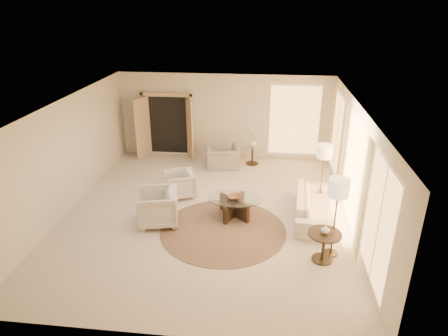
# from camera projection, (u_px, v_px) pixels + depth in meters

# --- Properties ---
(room) EXTENTS (7.04, 8.04, 2.83)m
(room) POSITION_uv_depth(u_px,v_px,m) (206.00, 162.00, 9.56)
(room) COLOR beige
(room) RESTS_ON ground
(windows_right) EXTENTS (0.10, 6.40, 2.40)m
(windows_right) POSITION_uv_depth(u_px,v_px,m) (352.00, 169.00, 9.31)
(windows_right) COLOR #FFB966
(windows_right) RESTS_ON room
(window_back_corner) EXTENTS (1.70, 0.10, 2.40)m
(window_back_corner) POSITION_uv_depth(u_px,v_px,m) (294.00, 121.00, 12.94)
(window_back_corner) COLOR #FFB966
(window_back_corner) RESTS_ON room
(curtains_right) EXTENTS (0.06, 5.20, 2.60)m
(curtains_right) POSITION_uv_depth(u_px,v_px,m) (344.00, 157.00, 10.15)
(curtains_right) COLOR tan
(curtains_right) RESTS_ON room
(french_doors) EXTENTS (1.95, 0.66, 2.16)m
(french_doors) POSITION_uv_depth(u_px,v_px,m) (167.00, 126.00, 13.37)
(french_doors) COLOR tan
(french_doors) RESTS_ON room
(area_rug) EXTENTS (2.96, 2.96, 0.01)m
(area_rug) POSITION_uv_depth(u_px,v_px,m) (223.00, 230.00, 9.37)
(area_rug) COLOR #412C22
(area_rug) RESTS_ON room
(sofa) EXTENTS (1.05, 2.30, 0.65)m
(sofa) POSITION_uv_depth(u_px,v_px,m) (314.00, 206.00, 9.80)
(sofa) COLOR silver
(sofa) RESTS_ON room
(armchair_left) EXTENTS (0.94, 0.97, 0.78)m
(armchair_left) POSITION_uv_depth(u_px,v_px,m) (180.00, 183.00, 10.85)
(armchair_left) COLOR silver
(armchair_left) RESTS_ON room
(armchair_right) EXTENTS (1.04, 1.09, 0.94)m
(armchair_right) POSITION_uv_depth(u_px,v_px,m) (157.00, 206.00, 9.50)
(armchair_right) COLOR silver
(armchair_right) RESTS_ON room
(accent_chair) EXTENTS (1.18, 0.89, 0.93)m
(accent_chair) POSITION_uv_depth(u_px,v_px,m) (222.00, 153.00, 12.69)
(accent_chair) COLOR gray
(accent_chair) RESTS_ON room
(coffee_table) EXTENTS (1.61, 1.61, 0.49)m
(coffee_table) POSITION_uv_depth(u_px,v_px,m) (234.00, 205.00, 9.88)
(coffee_table) COLOR black
(coffee_table) RESTS_ON room
(end_table) EXTENTS (0.69, 0.69, 0.65)m
(end_table) POSITION_uv_depth(u_px,v_px,m) (324.00, 242.00, 8.15)
(end_table) COLOR black
(end_table) RESTS_ON room
(side_table) EXTENTS (0.54, 0.54, 0.62)m
(side_table) POSITION_uv_depth(u_px,v_px,m) (252.00, 153.00, 12.96)
(side_table) COLOR #31271B
(side_table) RESTS_ON room
(floor_lamp_near) EXTENTS (0.40, 0.40, 1.64)m
(floor_lamp_near) POSITION_uv_depth(u_px,v_px,m) (324.00, 154.00, 10.08)
(floor_lamp_near) COLOR #31271B
(floor_lamp_near) RESTS_ON room
(floor_lamp_far) EXTENTS (0.42, 0.42, 1.75)m
(floor_lamp_far) POSITION_uv_depth(u_px,v_px,m) (338.00, 191.00, 7.93)
(floor_lamp_far) COLOR #31271B
(floor_lamp_far) RESTS_ON room
(bowl) EXTENTS (0.44, 0.44, 0.08)m
(bowl) POSITION_uv_depth(u_px,v_px,m) (234.00, 197.00, 9.79)
(bowl) COLOR brown
(bowl) RESTS_ON coffee_table
(end_vase) EXTENTS (0.21, 0.21, 0.19)m
(end_vase) POSITION_uv_depth(u_px,v_px,m) (325.00, 230.00, 8.03)
(end_vase) COLOR white
(end_vase) RESTS_ON end_table
(side_vase) EXTENTS (0.27, 0.27, 0.23)m
(side_vase) POSITION_uv_depth(u_px,v_px,m) (253.00, 143.00, 12.82)
(side_vase) COLOR white
(side_vase) RESTS_ON side_table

